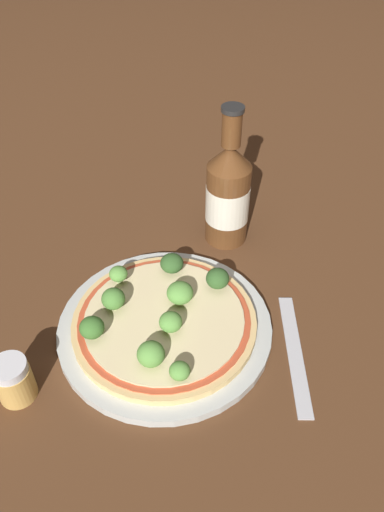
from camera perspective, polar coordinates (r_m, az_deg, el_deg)
ground_plane at (r=0.65m, az=-3.54°, el=-7.75°), size 3.00×3.00×0.00m
plate at (r=0.64m, az=-3.10°, el=-8.08°), size 0.27×0.27×0.01m
pizza at (r=0.63m, az=-3.17°, el=-7.40°), size 0.23×0.23×0.01m
broccoli_floret_0 at (r=0.57m, az=-5.12°, el=-11.08°), size 0.03×0.03×0.03m
broccoli_floret_1 at (r=0.60m, az=-2.45°, el=-7.55°), size 0.03×0.03×0.03m
broccoli_floret_2 at (r=0.63m, az=-1.39°, el=-4.24°), size 0.03×0.03×0.03m
broccoli_floret_3 at (r=0.65m, az=2.94°, el=-2.58°), size 0.03×0.03×0.03m
broccoli_floret_4 at (r=0.56m, az=-1.42°, el=-13.00°), size 0.02×0.02×0.02m
broccoli_floret_5 at (r=0.66m, az=-8.41°, el=-2.04°), size 0.02×0.02×0.02m
broccoli_floret_6 at (r=0.67m, az=-2.32°, el=-0.84°), size 0.03×0.03×0.03m
broccoli_floret_7 at (r=0.63m, az=-9.06°, el=-5.17°), size 0.03×0.03×0.03m
broccoli_floret_8 at (r=0.61m, az=-11.38°, el=-8.03°), size 0.03×0.03×0.03m
beer_bottle at (r=0.73m, az=4.13°, el=7.12°), size 0.06×0.06×0.21m
pepper_shaker at (r=0.60m, az=-19.72°, el=-13.21°), size 0.04×0.04×0.06m
fork at (r=0.63m, az=11.65°, el=-10.68°), size 0.03×0.18×0.00m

